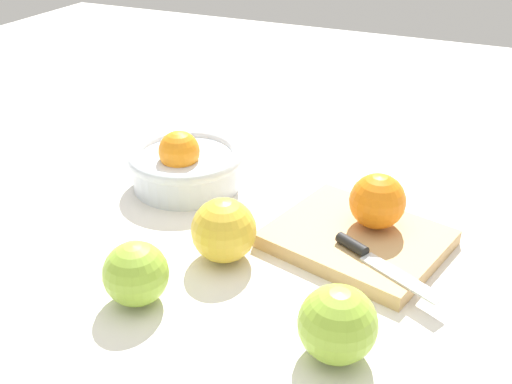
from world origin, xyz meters
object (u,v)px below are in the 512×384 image
Objects in this scene: bowl at (186,164)px; apple_front_right at (338,324)px; orange_on_board at (377,201)px; apple_front_left at (136,274)px; knife at (372,258)px; apple_mid_center at (224,230)px; cutting_board at (357,239)px.

apple_front_right is (0.33, -0.26, 0.00)m from bowl.
orange_on_board is 0.32m from apple_front_left.
knife is 0.28m from apple_front_left.
apple_mid_center is (-0.16, -0.12, -0.02)m from orange_on_board.
cutting_board is 2.81× the size of apple_front_left.
orange_on_board reaches higher than knife.
apple_front_left is at bearing -177.31° from apple_front_right.
knife is 1.80× the size of apple_front_right.
orange_on_board is 0.51× the size of knife.
orange_on_board is at bearing 37.45° from apple_mid_center.
apple_mid_center reaches higher than cutting_board.
apple_front_right is 0.98× the size of apple_mid_center.
knife is at bearing 34.51° from apple_front_left.
bowl is at bearing 133.78° from apple_mid_center.
bowl reaches higher than orange_on_board.
apple_front_right is (0.00, -0.15, 0.02)m from knife.
apple_front_right is at bearing -30.12° from apple_mid_center.
apple_front_left is at bearing -113.76° from apple_mid_center.
bowl is 0.84× the size of cutting_board.
orange_on_board is 0.20m from apple_mid_center.
cutting_board is at bearing -120.58° from orange_on_board.
bowl is 0.30m from cutting_board.
knife is (0.32, -0.11, -0.01)m from bowl.
knife is at bearing -58.90° from cutting_board.
apple_front_right reaches higher than knife.
cutting_board is 0.29m from apple_front_left.
orange_on_board reaches higher than cutting_board.
apple_front_right is 1.08× the size of apple_front_left.
bowl is 0.41m from apple_front_right.
apple_front_right is (0.04, -0.20, 0.03)m from cutting_board.
apple_mid_center is (-0.18, 0.11, 0.00)m from apple_front_right.
cutting_board is 1.45× the size of knife.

